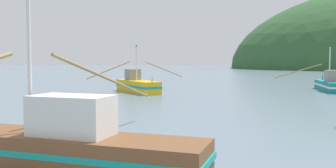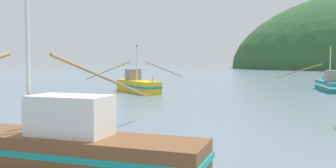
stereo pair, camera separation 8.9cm
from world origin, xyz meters
name	(u,v)px [view 1 (the left image)]	position (x,y,z in m)	size (l,w,h in m)	color
fishing_boat_brown	(40,144)	(2.45, 16.61, 0.71)	(11.34, 18.31, 7.43)	brown
fishing_boat_yellow	(137,85)	(0.50, 43.45, 0.77)	(9.08, 7.32, 5.00)	gold
fishing_boat_teal	(330,84)	(21.47, 47.33, 0.72)	(12.01, 8.38, 4.88)	#147F84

